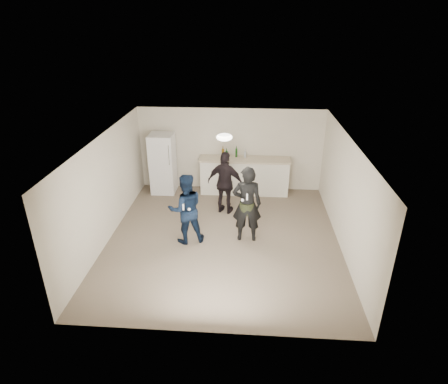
# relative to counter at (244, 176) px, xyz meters

# --- Properties ---
(floor) EXTENTS (6.00, 6.00, 0.00)m
(floor) POSITION_rel_counter_xyz_m (-0.44, -2.67, -0.53)
(floor) COLOR #6B5B4C
(floor) RESTS_ON ground
(ceiling) EXTENTS (6.00, 6.00, 0.00)m
(ceiling) POSITION_rel_counter_xyz_m (-0.44, -2.67, 1.98)
(ceiling) COLOR silver
(ceiling) RESTS_ON wall_back
(wall_back) EXTENTS (6.00, 0.00, 6.00)m
(wall_back) POSITION_rel_counter_xyz_m (-0.44, 0.33, 0.72)
(wall_back) COLOR beige
(wall_back) RESTS_ON floor
(wall_front) EXTENTS (6.00, 0.00, 6.00)m
(wall_front) POSITION_rel_counter_xyz_m (-0.44, -5.67, 0.72)
(wall_front) COLOR beige
(wall_front) RESTS_ON floor
(wall_left) EXTENTS (0.00, 6.00, 6.00)m
(wall_left) POSITION_rel_counter_xyz_m (-3.19, -2.67, 0.72)
(wall_left) COLOR beige
(wall_left) RESTS_ON floor
(wall_right) EXTENTS (0.00, 6.00, 6.00)m
(wall_right) POSITION_rel_counter_xyz_m (2.31, -2.67, 0.72)
(wall_right) COLOR beige
(wall_right) RESTS_ON floor
(counter) EXTENTS (2.60, 0.56, 1.05)m
(counter) POSITION_rel_counter_xyz_m (0.00, 0.00, 0.00)
(counter) COLOR white
(counter) RESTS_ON floor
(counter_top) EXTENTS (2.68, 0.64, 0.04)m
(counter_top) POSITION_rel_counter_xyz_m (0.00, 0.00, 0.55)
(counter_top) COLOR beige
(counter_top) RESTS_ON counter
(fridge) EXTENTS (0.70, 0.70, 1.80)m
(fridge) POSITION_rel_counter_xyz_m (-2.44, -0.07, 0.38)
(fridge) COLOR white
(fridge) RESTS_ON floor
(fridge_handle) EXTENTS (0.02, 0.02, 0.60)m
(fridge_handle) POSITION_rel_counter_xyz_m (-2.16, -0.44, 0.78)
(fridge_handle) COLOR silver
(fridge_handle) RESTS_ON fridge
(ceiling_dome) EXTENTS (0.36, 0.36, 0.16)m
(ceiling_dome) POSITION_rel_counter_xyz_m (-0.44, -2.37, 1.93)
(ceiling_dome) COLOR white
(ceiling_dome) RESTS_ON ceiling
(shaker) EXTENTS (0.08, 0.08, 0.17)m
(shaker) POSITION_rel_counter_xyz_m (-0.52, 0.10, 0.65)
(shaker) COLOR silver
(shaker) RESTS_ON counter_top
(man) EXTENTS (1.00, 0.88, 1.71)m
(man) POSITION_rel_counter_xyz_m (-1.30, -2.82, 0.33)
(man) COLOR #102546
(man) RESTS_ON floor
(woman) EXTENTS (0.70, 0.47, 1.87)m
(woman) POSITION_rel_counter_xyz_m (0.11, -2.65, 0.41)
(woman) COLOR black
(woman) RESTS_ON floor
(camo_shorts) EXTENTS (0.34, 0.34, 0.28)m
(camo_shorts) POSITION_rel_counter_xyz_m (0.11, -2.65, 0.32)
(camo_shorts) COLOR #303C1B
(camo_shorts) RESTS_ON woman
(spectator) EXTENTS (1.09, 0.68, 1.73)m
(spectator) POSITION_rel_counter_xyz_m (-0.48, -1.30, 0.34)
(spectator) COLOR black
(spectator) RESTS_ON floor
(remote_man) EXTENTS (0.04, 0.04, 0.15)m
(remote_man) POSITION_rel_counter_xyz_m (-1.30, -3.10, 0.53)
(remote_man) COLOR silver
(remote_man) RESTS_ON man
(nunchuk_man) EXTENTS (0.07, 0.07, 0.07)m
(nunchuk_man) POSITION_rel_counter_xyz_m (-1.18, -3.07, 0.45)
(nunchuk_man) COLOR white
(nunchuk_man) RESTS_ON man
(remote_woman) EXTENTS (0.04, 0.04, 0.15)m
(remote_woman) POSITION_rel_counter_xyz_m (0.11, -2.90, 0.72)
(remote_woman) COLOR silver
(remote_woman) RESTS_ON woman
(nunchuk_woman) EXTENTS (0.07, 0.07, 0.07)m
(nunchuk_woman) POSITION_rel_counter_xyz_m (0.01, -2.87, 0.62)
(nunchuk_woman) COLOR white
(nunchuk_woman) RESTS_ON woman
(bottle_cluster) EXTENTS (0.74, 0.26, 0.25)m
(bottle_cluster) POSITION_rel_counter_xyz_m (-0.41, 0.09, 0.68)
(bottle_cluster) COLOR #174A15
(bottle_cluster) RESTS_ON counter_top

